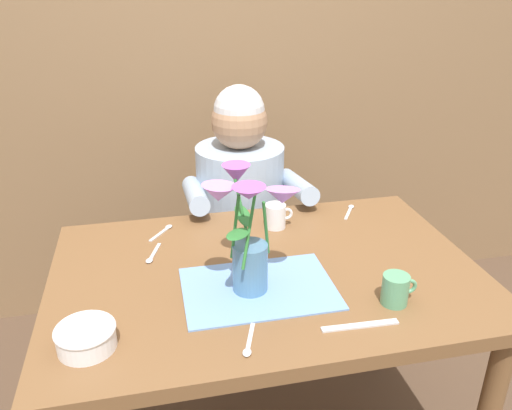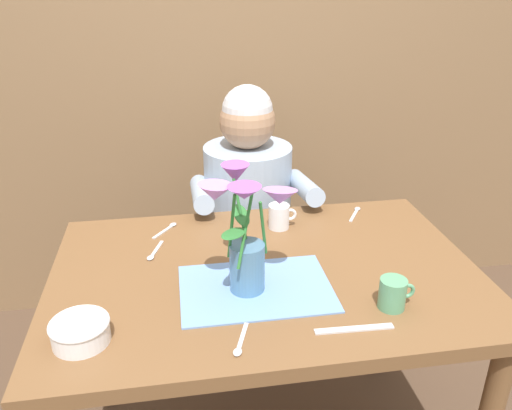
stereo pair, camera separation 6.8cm
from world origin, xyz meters
name	(u,v)px [view 1 (the left image)]	position (x,y,z in m)	size (l,w,h in m)	color
wood_panel_backdrop	(210,38)	(0.00, 1.05, 1.25)	(4.00, 0.10, 2.50)	brown
dining_table	(266,298)	(0.00, 0.00, 0.64)	(1.20, 0.80, 0.74)	brown
seated_person	(241,227)	(0.04, 0.62, 0.56)	(0.45, 0.47, 1.14)	#4C4C56
striped_placemat	(259,288)	(-0.04, -0.09, 0.74)	(0.40, 0.28, 0.01)	#6B93D1
flower_vase	(248,231)	(-0.07, -0.08, 0.91)	(0.27, 0.26, 0.32)	teal
ceramic_bowl	(86,337)	(-0.47, -0.24, 0.77)	(0.14, 0.14, 0.06)	white
dinner_knife	(360,326)	(0.16, -0.30, 0.74)	(0.19, 0.02, 0.01)	silver
tea_cup	(276,216)	(0.09, 0.25, 0.78)	(0.09, 0.07, 0.08)	silver
ceramic_mug	(396,289)	(0.28, -0.22, 0.78)	(0.09, 0.07, 0.08)	#569970
spoon_0	(152,256)	(-0.32, 0.14, 0.74)	(0.05, 0.12, 0.01)	silver
spoon_1	(350,210)	(0.38, 0.32, 0.74)	(0.08, 0.11, 0.01)	silver
spoon_2	(249,345)	(-0.12, -0.31, 0.74)	(0.05, 0.12, 0.01)	silver
spoon_3	(164,230)	(-0.27, 0.30, 0.74)	(0.08, 0.10, 0.01)	silver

